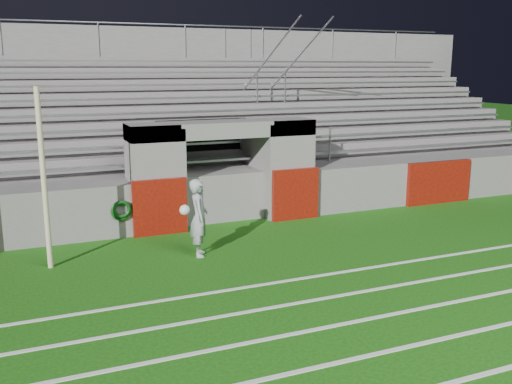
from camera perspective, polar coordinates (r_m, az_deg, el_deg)
name	(u,v)px	position (r m, az deg, el deg)	size (l,w,h in m)	color
ground	(281,262)	(11.82, 2.52, -7.03)	(90.00, 90.00, 0.00)	#17550E
field_post	(44,180)	(11.78, -20.46, 1.15)	(0.11, 0.11, 3.57)	beige
field_markings	(450,383)	(8.00, 18.81, -17.65)	(28.00, 8.09, 0.01)	white
stadium_structure	(177,144)	(18.82, -7.91, 4.82)	(26.00, 8.48, 5.42)	slate
goalkeeper_with_ball	(199,217)	(12.05, -5.74, -2.54)	(0.71, 0.68, 1.66)	#9DA1A6
hose_coil	(122,210)	(13.55, -13.30, -1.77)	(0.49, 0.14, 0.50)	#0C4010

